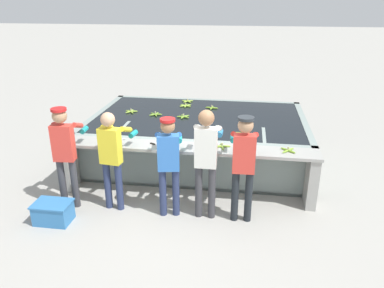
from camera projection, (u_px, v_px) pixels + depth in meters
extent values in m
plane|color=#A3A099|center=(183.00, 202.00, 6.21)|extent=(80.00, 80.00, 0.00)
cube|color=gray|center=(198.00, 156.00, 7.92)|extent=(4.31, 2.83, 0.06)
cube|color=gray|center=(188.00, 165.00, 6.51)|extent=(4.31, 0.12, 0.91)
cube|color=gray|center=(206.00, 118.00, 9.01)|extent=(4.31, 0.12, 0.91)
cube|color=gray|center=(102.00, 132.00, 8.05)|extent=(0.12, 2.83, 0.91)
cube|color=gray|center=(302.00, 143.00, 7.47)|extent=(0.12, 2.83, 0.91)
cube|color=black|center=(198.00, 136.00, 7.75)|extent=(4.07, 2.59, 0.85)
cube|color=gray|center=(124.00, 150.00, 7.11)|extent=(0.06, 0.80, 0.91)
cube|color=gray|center=(169.00, 153.00, 6.99)|extent=(0.06, 0.80, 0.91)
cube|color=gray|center=(215.00, 156.00, 6.87)|extent=(0.06, 0.80, 0.91)
cube|color=gray|center=(262.00, 158.00, 6.76)|extent=(0.06, 0.80, 0.91)
cube|color=#9E9E99|center=(185.00, 148.00, 6.09)|extent=(4.31, 0.45, 0.05)
cube|color=#9E9E99|center=(69.00, 165.00, 6.54)|extent=(0.16, 0.41, 0.86)
cube|color=#9E9E99|center=(311.00, 181.00, 5.97)|extent=(0.16, 0.41, 0.86)
cylinder|color=#38383D|center=(62.00, 183.00, 5.97)|extent=(0.11, 0.11, 0.81)
cylinder|color=#38383D|center=(75.00, 184.00, 5.95)|extent=(0.11, 0.11, 0.81)
cube|color=#DB3D33|center=(63.00, 143.00, 5.71)|extent=(0.33, 0.19, 0.58)
sphere|color=tan|center=(59.00, 116.00, 5.55)|extent=(0.22, 0.22, 0.22)
cylinder|color=red|center=(58.00, 110.00, 5.51)|extent=(0.23, 0.23, 0.04)
cylinder|color=#DB3D33|center=(58.00, 125.00, 5.87)|extent=(0.10, 0.31, 0.18)
cylinder|color=teal|center=(65.00, 129.00, 6.17)|extent=(0.10, 0.21, 0.08)
cylinder|color=#DB3D33|center=(78.00, 125.00, 5.85)|extent=(0.10, 0.31, 0.18)
cylinder|color=teal|center=(84.00, 130.00, 6.14)|extent=(0.10, 0.21, 0.08)
cylinder|color=navy|center=(108.00, 185.00, 5.93)|extent=(0.11, 0.11, 0.80)
cylinder|color=navy|center=(119.00, 187.00, 5.88)|extent=(0.11, 0.11, 0.80)
cube|color=yellow|center=(110.00, 146.00, 5.65)|extent=(0.34, 0.21, 0.56)
sphere|color=tan|center=(108.00, 119.00, 5.50)|extent=(0.22, 0.22, 0.22)
cylinder|color=yellow|center=(107.00, 127.00, 5.84)|extent=(0.12, 0.32, 0.18)
cylinder|color=teal|center=(115.00, 132.00, 6.13)|extent=(0.11, 0.21, 0.08)
cylinder|color=yellow|center=(126.00, 129.00, 5.76)|extent=(0.12, 0.32, 0.18)
cylinder|color=teal|center=(133.00, 134.00, 6.05)|extent=(0.11, 0.21, 0.08)
cylinder|color=navy|center=(163.00, 192.00, 5.73)|extent=(0.11, 0.11, 0.77)
cylinder|color=navy|center=(176.00, 192.00, 5.73)|extent=(0.11, 0.11, 0.77)
cube|color=blue|center=(168.00, 153.00, 5.48)|extent=(0.34, 0.22, 0.55)
sphere|color=#9E704C|center=(168.00, 126.00, 5.33)|extent=(0.21, 0.21, 0.21)
cylinder|color=red|center=(168.00, 120.00, 5.30)|extent=(0.22, 0.22, 0.04)
cylinder|color=blue|center=(158.00, 135.00, 5.64)|extent=(0.13, 0.32, 0.18)
cylinder|color=#1EA3AD|center=(159.00, 139.00, 5.94)|extent=(0.12, 0.21, 0.08)
cylinder|color=blue|center=(179.00, 135.00, 5.65)|extent=(0.13, 0.32, 0.18)
cylinder|color=#1EA3AD|center=(180.00, 139.00, 5.94)|extent=(0.12, 0.21, 0.08)
cylinder|color=#38383D|center=(199.00, 191.00, 5.68)|extent=(0.11, 0.11, 0.85)
cylinder|color=#38383D|center=(212.00, 192.00, 5.65)|extent=(0.11, 0.11, 0.85)
cube|color=white|center=(206.00, 147.00, 5.39)|extent=(0.32, 0.17, 0.60)
sphere|color=#9E704C|center=(206.00, 118.00, 5.23)|extent=(0.23, 0.23, 0.23)
cylinder|color=white|center=(198.00, 127.00, 5.57)|extent=(0.08, 0.31, 0.18)
cylinder|color=teal|center=(200.00, 132.00, 5.86)|extent=(0.09, 0.20, 0.08)
cylinder|color=white|center=(219.00, 128.00, 5.52)|extent=(0.08, 0.31, 0.18)
cylinder|color=teal|center=(220.00, 133.00, 5.81)|extent=(0.09, 0.20, 0.08)
cylinder|color=#1E2328|center=(235.00, 196.00, 5.59)|extent=(0.11, 0.11, 0.81)
cylinder|color=#1E2328|center=(248.00, 197.00, 5.57)|extent=(0.11, 0.11, 0.81)
cube|color=#DB3D33|center=(244.00, 154.00, 5.32)|extent=(0.33, 0.18, 0.57)
sphere|color=tan|center=(246.00, 125.00, 5.16)|extent=(0.22, 0.22, 0.22)
cylinder|color=#282D33|center=(246.00, 118.00, 5.13)|extent=(0.23, 0.23, 0.04)
cylinder|color=#DB3D33|center=(233.00, 134.00, 5.49)|extent=(0.09, 0.31, 0.18)
cylinder|color=teal|center=(233.00, 138.00, 5.79)|extent=(0.09, 0.20, 0.08)
cylinder|color=#DB3D33|center=(255.00, 135.00, 5.46)|extent=(0.09, 0.31, 0.18)
cylinder|color=teal|center=(254.00, 139.00, 5.76)|extent=(0.09, 0.20, 0.08)
ellipsoid|color=#75A333|center=(186.00, 116.00, 7.56)|extent=(0.15, 0.14, 0.04)
ellipsoid|color=#75A333|center=(183.00, 116.00, 7.58)|extent=(0.11, 0.17, 0.04)
ellipsoid|color=#75A333|center=(181.00, 117.00, 7.53)|extent=(0.17, 0.06, 0.04)
ellipsoid|color=#75A333|center=(183.00, 117.00, 7.48)|extent=(0.07, 0.17, 0.04)
ellipsoid|color=#75A333|center=(186.00, 117.00, 7.50)|extent=(0.17, 0.11, 0.04)
cylinder|color=tan|center=(183.00, 115.00, 7.52)|extent=(0.03, 0.03, 0.04)
ellipsoid|color=#75A333|center=(157.00, 114.00, 7.73)|extent=(0.08, 0.17, 0.04)
ellipsoid|color=#75A333|center=(154.00, 114.00, 7.71)|extent=(0.16, 0.12, 0.04)
ellipsoid|color=#75A333|center=(153.00, 115.00, 7.65)|extent=(0.15, 0.14, 0.04)
ellipsoid|color=#75A333|center=(156.00, 115.00, 7.63)|extent=(0.10, 0.17, 0.04)
ellipsoid|color=#75A333|center=(158.00, 114.00, 7.67)|extent=(0.17, 0.05, 0.04)
cylinder|color=tan|center=(155.00, 113.00, 7.67)|extent=(0.03, 0.03, 0.04)
ellipsoid|color=#93BC3D|center=(241.00, 134.00, 6.57)|extent=(0.11, 0.17, 0.04)
ellipsoid|color=#93BC3D|center=(244.00, 134.00, 6.57)|extent=(0.15, 0.15, 0.04)
ellipsoid|color=#93BC3D|center=(245.00, 133.00, 6.63)|extent=(0.17, 0.11, 0.04)
ellipsoid|color=#93BC3D|center=(242.00, 132.00, 6.66)|extent=(0.06, 0.17, 0.04)
ellipsoid|color=#93BC3D|center=(239.00, 133.00, 6.63)|extent=(0.17, 0.06, 0.04)
cylinder|color=tan|center=(242.00, 132.00, 6.60)|extent=(0.03, 0.03, 0.04)
ellipsoid|color=#9EC642|center=(188.00, 105.00, 8.31)|extent=(0.16, 0.12, 0.04)
ellipsoid|color=#9EC642|center=(186.00, 105.00, 8.34)|extent=(0.05, 0.17, 0.04)
ellipsoid|color=#9EC642|center=(183.00, 105.00, 8.32)|extent=(0.17, 0.11, 0.04)
ellipsoid|color=#9EC642|center=(183.00, 106.00, 8.27)|extent=(0.16, 0.12, 0.04)
ellipsoid|color=#9EC642|center=(185.00, 106.00, 8.24)|extent=(0.05, 0.17, 0.04)
ellipsoid|color=#9EC642|center=(187.00, 106.00, 8.26)|extent=(0.17, 0.11, 0.04)
cylinder|color=tan|center=(185.00, 104.00, 8.28)|extent=(0.03, 0.03, 0.04)
ellipsoid|color=#93BC3D|center=(132.00, 111.00, 7.92)|extent=(0.04, 0.17, 0.04)
ellipsoid|color=#93BC3D|center=(129.00, 111.00, 7.89)|extent=(0.17, 0.09, 0.04)
ellipsoid|color=#93BC3D|center=(129.00, 112.00, 7.83)|extent=(0.13, 0.16, 0.04)
ellipsoid|color=#93BC3D|center=(132.00, 112.00, 7.82)|extent=(0.12, 0.16, 0.04)
ellipsoid|color=#93BC3D|center=(134.00, 111.00, 7.88)|extent=(0.17, 0.08, 0.04)
cylinder|color=tan|center=(131.00, 110.00, 7.86)|extent=(0.03, 0.03, 0.04)
ellipsoid|color=#9EC642|center=(189.00, 102.00, 8.60)|extent=(0.14, 0.15, 0.04)
ellipsoid|color=#9EC642|center=(190.00, 101.00, 8.65)|extent=(0.17, 0.10, 0.04)
ellipsoid|color=#9EC642|center=(187.00, 101.00, 8.69)|extent=(0.05, 0.17, 0.04)
ellipsoid|color=#9EC642|center=(185.00, 101.00, 8.66)|extent=(0.17, 0.07, 0.04)
ellipsoid|color=#9EC642|center=(186.00, 102.00, 8.60)|extent=(0.12, 0.17, 0.04)
cylinder|color=tan|center=(187.00, 100.00, 8.63)|extent=(0.03, 0.03, 0.04)
ellipsoid|color=#7FAD33|center=(212.00, 107.00, 8.18)|extent=(0.05, 0.17, 0.04)
ellipsoid|color=#7FAD33|center=(209.00, 108.00, 8.14)|extent=(0.17, 0.05, 0.04)
ellipsoid|color=#7FAD33|center=(211.00, 108.00, 8.08)|extent=(0.05, 0.17, 0.04)
ellipsoid|color=#7FAD33|center=(214.00, 108.00, 8.11)|extent=(0.17, 0.05, 0.04)
cylinder|color=tan|center=(212.00, 106.00, 8.11)|extent=(0.03, 0.03, 0.04)
ellipsoid|color=#7FAD33|center=(286.00, 151.00, 5.84)|extent=(0.14, 0.15, 0.04)
ellipsoid|color=#7FAD33|center=(291.00, 151.00, 5.84)|extent=(0.15, 0.14, 0.04)
ellipsoid|color=#7FAD33|center=(290.00, 149.00, 5.91)|extent=(0.14, 0.15, 0.04)
ellipsoid|color=#7FAD33|center=(285.00, 149.00, 5.92)|extent=(0.15, 0.14, 0.04)
cylinder|color=tan|center=(288.00, 148.00, 5.86)|extent=(0.03, 0.03, 0.04)
ellipsoid|color=#93BC3D|center=(226.00, 146.00, 6.04)|extent=(0.17, 0.07, 0.04)
ellipsoid|color=#93BC3D|center=(222.00, 145.00, 6.09)|extent=(0.07, 0.17, 0.04)
ellipsoid|color=#93BC3D|center=(219.00, 146.00, 6.03)|extent=(0.17, 0.07, 0.04)
ellipsoid|color=#93BC3D|center=(223.00, 148.00, 5.99)|extent=(0.07, 0.17, 0.04)
cylinder|color=tan|center=(222.00, 144.00, 6.02)|extent=(0.03, 0.03, 0.04)
cube|color=silver|center=(162.00, 147.00, 6.05)|extent=(0.19, 0.12, 0.00)
cube|color=black|center=(153.00, 144.00, 6.16)|extent=(0.10, 0.07, 0.02)
cube|color=silver|center=(120.00, 140.00, 6.34)|extent=(0.18, 0.15, 0.00)
cube|color=black|center=(108.00, 142.00, 6.25)|extent=(0.09, 0.08, 0.02)
cube|color=#3375B7|center=(53.00, 213.00, 5.62)|extent=(0.52, 0.36, 0.30)
cube|color=#3375B7|center=(52.00, 204.00, 5.56)|extent=(0.55, 0.39, 0.02)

